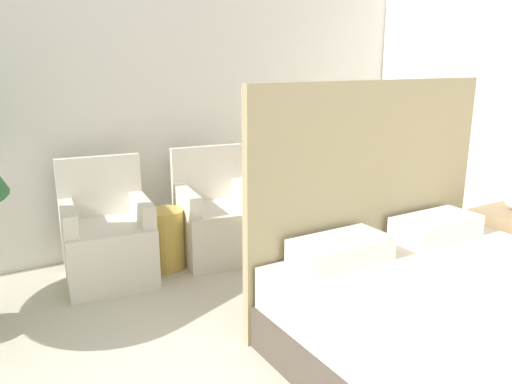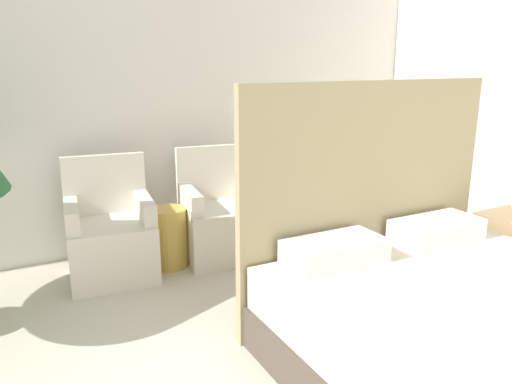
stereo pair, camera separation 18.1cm
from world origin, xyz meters
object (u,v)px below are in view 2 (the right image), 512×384
armchair_near_window_left (111,241)px  side_table (169,237)px  armchair_near_window_right (221,223)px  bed (490,339)px

armchair_near_window_left → side_table: (0.46, 0.00, -0.05)m
armchair_near_window_right → side_table: armchair_near_window_right is taller
armchair_near_window_right → side_table: size_ratio=1.89×
armchair_near_window_right → side_table: bearing=-173.2°
armchair_near_window_right → armchair_near_window_left: bearing=-172.8°
bed → armchair_near_window_right: 2.35m
armchair_near_window_left → side_table: 0.46m
armchair_near_window_left → armchair_near_window_right: bearing=6.4°
armchair_near_window_left → side_table: bearing=6.8°
bed → armchair_near_window_right: bearing=101.0°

